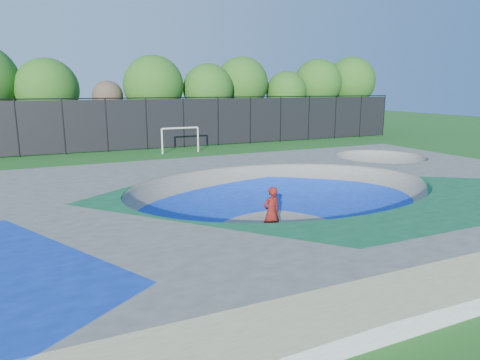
% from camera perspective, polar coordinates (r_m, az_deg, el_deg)
% --- Properties ---
extents(ground, '(120.00, 120.00, 0.00)m').
position_cam_1_polar(ground, '(15.19, 5.76, -6.15)').
color(ground, '#1B5618').
rests_on(ground, ground).
extents(skate_deck, '(22.00, 14.00, 1.50)m').
position_cam_1_polar(skate_deck, '(14.97, 5.82, -3.42)').
color(skate_deck, gray).
rests_on(skate_deck, ground).
extents(skater, '(0.65, 0.46, 1.70)m').
position_cam_1_polar(skater, '(13.77, 4.22, -4.35)').
color(skater, red).
rests_on(skater, ground).
extents(skateboard, '(0.80, 0.33, 0.05)m').
position_cam_1_polar(skateboard, '(14.03, 4.16, -7.58)').
color(skateboard, black).
rests_on(skateboard, ground).
extents(soccer_goal, '(2.89, 0.12, 1.90)m').
position_cam_1_polar(soccer_goal, '(32.21, -7.97, 5.94)').
color(soccer_goal, silver).
rests_on(soccer_goal, ground).
extents(fence, '(48.09, 0.09, 4.04)m').
position_cam_1_polar(fence, '(34.30, -12.36, 7.46)').
color(fence, black).
rests_on(fence, ground).
extents(treeline, '(52.56, 8.10, 8.35)m').
position_cam_1_polar(treeline, '(39.03, -15.82, 12.17)').
color(treeline, '#423021').
rests_on(treeline, ground).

